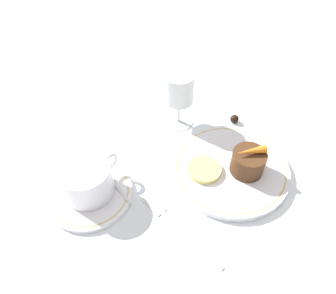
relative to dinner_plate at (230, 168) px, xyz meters
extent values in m
plane|color=white|center=(-0.01, 0.01, -0.01)|extent=(3.00, 3.00, 0.00)
cylinder|color=white|center=(0.00, 0.00, 0.00)|extent=(0.23, 0.23, 0.01)
torus|color=tan|center=(0.00, 0.00, 0.00)|extent=(0.22, 0.22, 0.00)
cylinder|color=white|center=(-0.23, 0.16, 0.00)|extent=(0.16, 0.16, 0.01)
torus|color=tan|center=(-0.23, 0.16, 0.00)|extent=(0.15, 0.15, 0.00)
cylinder|color=white|center=(-0.23, 0.16, 0.04)|extent=(0.09, 0.09, 0.07)
cylinder|color=#9E7A4C|center=(-0.23, 0.16, 0.04)|extent=(0.08, 0.08, 0.05)
torus|color=white|center=(-0.17, 0.16, 0.04)|extent=(0.04, 0.01, 0.04)
cube|color=silver|center=(-0.19, 0.13, 0.00)|extent=(0.02, 0.10, 0.00)
ellipsoid|color=silver|center=(-0.18, 0.19, 0.00)|extent=(0.02, 0.02, 0.00)
cylinder|color=silver|center=(0.04, 0.17, -0.01)|extent=(0.07, 0.07, 0.01)
cylinder|color=silver|center=(0.04, 0.17, 0.03)|extent=(0.01, 0.01, 0.06)
cylinder|color=silver|center=(0.04, 0.17, 0.09)|extent=(0.07, 0.07, 0.07)
cylinder|color=maroon|center=(0.04, 0.17, 0.08)|extent=(0.06, 0.06, 0.04)
cube|color=silver|center=(-0.17, -0.04, -0.01)|extent=(0.02, 0.14, 0.01)
cube|color=silver|center=(-0.16, 0.06, -0.01)|extent=(0.03, 0.05, 0.01)
cylinder|color=#4C2D19|center=(0.01, -0.03, 0.03)|extent=(0.07, 0.07, 0.05)
cone|color=orange|center=(0.01, -0.03, 0.06)|extent=(0.06, 0.05, 0.02)
cylinder|color=#EFE075|center=(-0.04, 0.03, 0.01)|extent=(0.07, 0.07, 0.01)
sphere|color=black|center=(0.12, 0.08, 0.00)|extent=(0.02, 0.02, 0.02)
camera|label=1|loc=(-0.38, -0.19, 0.51)|focal=35.00mm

